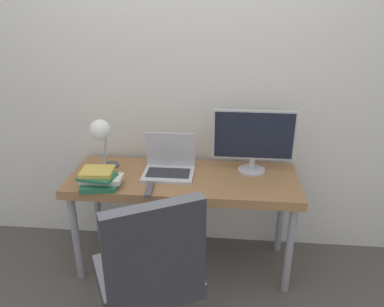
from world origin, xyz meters
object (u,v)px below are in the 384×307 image
Objects in this scene: desk_lamp at (101,134)px; game_controller at (107,182)px; office_chair at (150,271)px; laptop at (169,166)px; monitor at (254,138)px; book_stack at (99,179)px.

desk_lamp is 2.88× the size of game_controller.
office_chair is at bearing -58.64° from desk_lamp.
desk_lamp reaches higher than laptop.
laptop is 0.62× the size of monitor.
desk_lamp is at bearing 112.96° from game_controller.
office_chair is at bearing -53.21° from book_stack.
office_chair reaches higher than book_stack.
book_stack is at bearing -151.21° from laptop.
book_stack is 1.96× the size of game_controller.
game_controller is at bearing -150.54° from laptop.
monitor is at bearing 58.93° from office_chair.
laptop reaches higher than book_stack.
monitor is (0.56, 0.09, 0.18)m from laptop.
office_chair is at bearing -56.80° from game_controller.
desk_lamp is at bearing -171.34° from monitor.
monitor reaches higher than desk_lamp.
book_stack is (0.02, -0.16, -0.24)m from desk_lamp.
monitor is 1.03m from book_stack.
desk_lamp reaches higher than game_controller.
laptop is 0.49m from desk_lamp.
desk_lamp is (-0.43, -0.06, 0.24)m from laptop.
game_controller is (-0.37, -0.21, -0.03)m from laptop.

